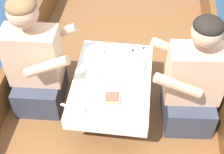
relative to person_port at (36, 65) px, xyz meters
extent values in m
plane|color=navy|center=(0.59, -0.03, -0.69)|extent=(60.00, 60.00, 0.00)
cube|color=brown|center=(0.59, -0.03, -0.55)|extent=(1.82, 3.54, 0.28)
cube|color=brown|center=(-0.29, -0.03, -0.26)|extent=(0.06, 3.54, 0.30)
cube|color=brown|center=(1.47, -0.03, -0.26)|extent=(0.06, 3.54, 0.30)
cylinder|color=#B2B2B7|center=(0.59, -0.03, -0.24)|extent=(0.07, 0.07, 0.33)
cube|color=brown|center=(0.59, -0.03, -0.07)|extent=(0.55, 0.82, 0.02)
cube|color=white|center=(0.59, -0.03, -0.06)|extent=(0.58, 0.85, 0.00)
cube|color=white|center=(0.59, -0.45, -0.11)|extent=(0.58, 0.00, 0.10)
cube|color=white|center=(0.59, 0.40, -0.11)|extent=(0.58, 0.00, 0.10)
cube|color=#333847|center=(-0.01, 0.00, -0.28)|extent=(0.38, 0.46, 0.26)
cube|color=tan|center=(-0.01, 0.00, 0.09)|extent=(0.41, 0.24, 0.47)
sphere|color=tan|center=(-0.01, 0.00, 0.48)|extent=(0.22, 0.22, 0.22)
ellipsoid|color=brown|center=(-0.01, 0.00, 0.53)|extent=(0.21, 0.21, 0.12)
cylinder|color=tan|center=(0.14, 0.19, 0.16)|extent=(0.34, 0.09, 0.21)
cylinder|color=tan|center=(0.16, -0.17, 0.16)|extent=(0.34, 0.09, 0.21)
cube|color=#333847|center=(1.19, -0.03, -0.28)|extent=(0.40, 0.47, 0.26)
cube|color=tan|center=(1.19, -0.03, 0.08)|extent=(0.42, 0.25, 0.45)
sphere|color=tan|center=(1.19, -0.03, 0.46)|extent=(0.20, 0.20, 0.20)
ellipsoid|color=black|center=(1.19, -0.03, 0.50)|extent=(0.19, 0.19, 0.11)
cylinder|color=tan|center=(1.05, -0.23, 0.15)|extent=(0.34, 0.10, 0.21)
cylinder|color=tan|center=(1.02, 0.13, 0.15)|extent=(0.34, 0.10, 0.21)
cylinder|color=white|center=(0.62, -0.24, -0.05)|extent=(0.22, 0.22, 0.01)
cylinder|color=white|center=(0.78, -0.09, -0.05)|extent=(0.17, 0.17, 0.01)
cube|color=tan|center=(0.62, -0.24, -0.03)|extent=(0.12, 0.10, 0.04)
cube|color=#B74C3D|center=(0.62, -0.24, 0.00)|extent=(0.10, 0.09, 0.01)
cylinder|color=white|center=(0.42, 0.24, -0.03)|extent=(0.14, 0.14, 0.04)
cylinder|color=beige|center=(0.42, 0.24, -0.02)|extent=(0.12, 0.12, 0.02)
cylinder|color=white|center=(0.76, 0.10, -0.03)|extent=(0.13, 0.13, 0.04)
cylinder|color=beige|center=(0.76, 0.10, -0.02)|extent=(0.11, 0.11, 0.02)
cylinder|color=white|center=(0.43, 0.01, -0.03)|extent=(0.13, 0.13, 0.04)
cylinder|color=beige|center=(0.43, 0.01, -0.02)|extent=(0.10, 0.10, 0.02)
cylinder|color=white|center=(0.62, 0.08, -0.02)|extent=(0.07, 0.07, 0.06)
torus|color=white|center=(0.66, 0.08, -0.02)|extent=(0.04, 0.01, 0.04)
cylinder|color=#3D2314|center=(0.62, 0.08, -0.01)|extent=(0.06, 0.06, 0.01)
cylinder|color=white|center=(0.54, -0.08, -0.02)|extent=(0.07, 0.07, 0.06)
torus|color=white|center=(0.58, -0.08, -0.02)|extent=(0.04, 0.01, 0.04)
cylinder|color=#3D2314|center=(0.54, -0.08, -0.01)|extent=(0.06, 0.06, 0.01)
cylinder|color=white|center=(0.60, 0.21, -0.03)|extent=(0.07, 0.07, 0.06)
torus|color=white|center=(0.65, 0.21, -0.02)|extent=(0.04, 0.01, 0.04)
cylinder|color=#3D2314|center=(0.60, 0.21, -0.01)|extent=(0.06, 0.06, 0.01)
cylinder|color=silver|center=(0.41, -0.37, -0.03)|extent=(0.06, 0.06, 0.05)
cylinder|color=beige|center=(0.41, -0.37, -0.03)|extent=(0.07, 0.07, 0.03)
cube|color=silver|center=(0.71, 0.25, -0.05)|extent=(0.05, 0.17, 0.00)
cube|color=silver|center=(0.72, 0.32, -0.05)|extent=(0.03, 0.04, 0.00)
cube|color=silver|center=(0.34, -0.35, -0.05)|extent=(0.16, 0.09, 0.00)
ellipsoid|color=silver|center=(0.28, -0.32, -0.05)|extent=(0.04, 0.02, 0.01)
cube|color=silver|center=(0.79, 0.29, -0.05)|extent=(0.06, 0.17, 0.00)
cube|color=silver|center=(0.81, 0.36, -0.05)|extent=(0.03, 0.04, 0.00)
camera|label=1|loc=(0.79, -1.64, 1.65)|focal=50.00mm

